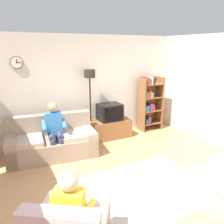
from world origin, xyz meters
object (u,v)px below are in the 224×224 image
at_px(floor_lamp, 90,85).
at_px(bookshelf, 149,103).
at_px(couch, 52,143).
at_px(person_on_couch, 55,127).
at_px(tv, 110,112).
at_px(tv_stand, 109,128).
at_px(person_in_left_armchair, 72,209).

bearing_deg(floor_lamp, bookshelf, -0.97).
xyz_separation_m(couch, person_on_couch, (0.06, -0.11, 0.39)).
height_order(tv, floor_lamp, floor_lamp).
height_order(tv_stand, tv, tv).
height_order(couch, bookshelf, bookshelf).
bearing_deg(tv_stand, person_on_couch, -161.81).
bearing_deg(person_in_left_armchair, tv, 56.80).
xyz_separation_m(bookshelf, person_on_couch, (-2.92, -0.59, -0.12)).
xyz_separation_m(tv, floor_lamp, (-0.50, 0.12, 0.73)).
height_order(tv, bookshelf, bookshelf).
bearing_deg(tv_stand, person_in_left_armchair, -122.99).
height_order(tv_stand, person_in_left_armchair, person_in_left_armchair).
relative_size(floor_lamp, person_in_left_armchair, 1.65).
xyz_separation_m(couch, tv, (1.64, 0.39, 0.41)).
height_order(tv_stand, person_on_couch, person_on_couch).
bearing_deg(bookshelf, person_on_couch, -168.58).
bearing_deg(person_in_left_armchair, couch, 82.18).
height_order(couch, floor_lamp, floor_lamp).
relative_size(couch, floor_lamp, 1.07).
distance_m(couch, bookshelf, 3.05).
bearing_deg(person_in_left_armchair, person_on_couch, 80.64).
bearing_deg(tv, bookshelf, 3.98).
relative_size(couch, person_on_couch, 1.60).
relative_size(bookshelf, person_in_left_armchair, 1.40).
bearing_deg(tv, person_in_left_armchair, -123.20).
xyz_separation_m(couch, bookshelf, (2.97, 0.48, 0.50)).
relative_size(couch, bookshelf, 1.26).
relative_size(tv, person_on_couch, 0.48).
height_order(tv_stand, bookshelf, bookshelf).
height_order(tv, person_on_couch, person_on_couch).
relative_size(couch, person_in_left_armchair, 1.77).
distance_m(couch, person_in_left_armchair, 2.73).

